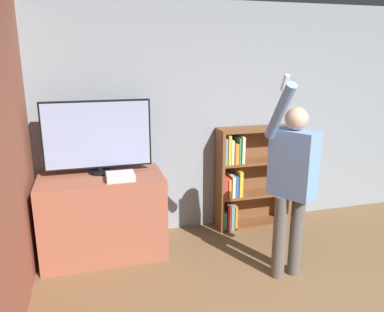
# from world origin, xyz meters

# --- Properties ---
(wall_back) EXTENTS (6.93, 0.06, 2.70)m
(wall_back) POSITION_xyz_m (0.00, 2.87, 1.35)
(wall_back) COLOR gray
(wall_back) RESTS_ON ground_plane
(tv_ledge) EXTENTS (1.28, 0.68, 0.89)m
(tv_ledge) POSITION_xyz_m (-1.77, 2.45, 0.44)
(tv_ledge) COLOR #93513D
(tv_ledge) RESTS_ON ground_plane
(television) EXTENTS (1.11, 0.22, 0.77)m
(television) POSITION_xyz_m (-1.77, 2.56, 1.29)
(television) COLOR black
(television) RESTS_ON tv_ledge
(game_console) EXTENTS (0.28, 0.23, 0.07)m
(game_console) POSITION_xyz_m (-1.58, 2.28, 0.92)
(game_console) COLOR silver
(game_console) RESTS_ON tv_ledge
(bookshelf) EXTENTS (0.94, 0.28, 1.26)m
(bookshelf) POSITION_xyz_m (-0.03, 2.69, 0.63)
(bookshelf) COLOR brown
(bookshelf) RESTS_ON ground_plane
(person) EXTENTS (0.55, 0.55, 1.96)m
(person) POSITION_xyz_m (-0.08, 1.53, 1.00)
(person) COLOR #56514C
(person) RESTS_ON ground_plane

